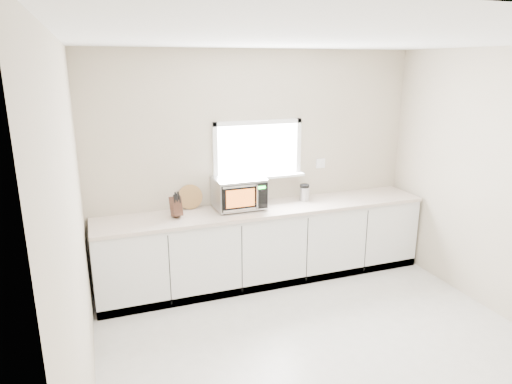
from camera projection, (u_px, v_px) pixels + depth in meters
name	position (u px, v px, depth m)	size (l,w,h in m)	color
ground	(335.00, 361.00, 4.03)	(4.00, 4.00, 0.00)	beige
back_wall	(257.00, 165.00, 5.47)	(4.00, 0.17, 2.70)	#C3B49B
cabinets	(266.00, 245.00, 5.45)	(3.92, 0.60, 0.88)	silver
countertop	(266.00, 209.00, 5.32)	(3.92, 0.64, 0.04)	beige
microwave	(239.00, 192.00, 5.23)	(0.57, 0.47, 0.36)	black
knife_block	(176.00, 206.00, 4.94)	(0.12, 0.22, 0.30)	#3F2116
cutting_board	(190.00, 197.00, 5.22)	(0.29, 0.29, 0.02)	#9F6F3D
coffee_grinder	(304.00, 192.00, 5.55)	(0.14, 0.14, 0.21)	#B2B5BA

